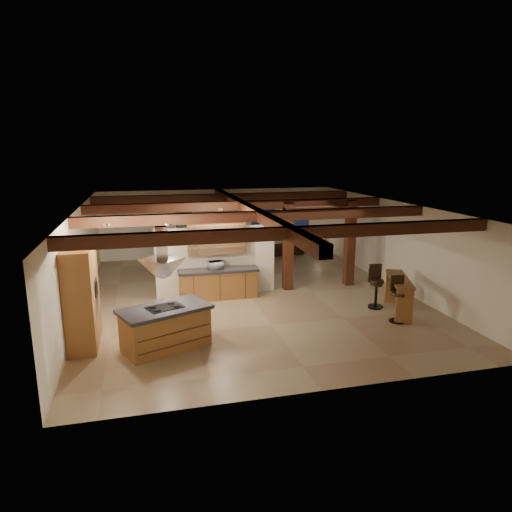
{
  "coord_description": "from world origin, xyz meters",
  "views": [
    {
      "loc": [
        -3.16,
        -13.46,
        4.57
      ],
      "look_at": [
        0.31,
        0.5,
        1.2
      ],
      "focal_mm": 32.0,
      "sensor_mm": 36.0,
      "label": 1
    }
  ],
  "objects": [
    {
      "name": "ground",
      "position": [
        0.0,
        0.0,
        0.0
      ],
      "size": [
        12.0,
        12.0,
        0.0
      ],
      "primitive_type": "plane",
      "color": "tan",
      "rests_on": "ground"
    },
    {
      "name": "room_walls",
      "position": [
        0.0,
        0.0,
        1.78
      ],
      "size": [
        12.0,
        12.0,
        12.0
      ],
      "color": "white",
      "rests_on": "ground"
    },
    {
      "name": "ceiling_beams",
      "position": [
        0.0,
        0.0,
        2.76
      ],
      "size": [
        10.0,
        12.0,
        0.28
      ],
      "color": "#3F1C0F",
      "rests_on": "room_walls"
    },
    {
      "name": "timber_posts",
      "position": [
        2.5,
        0.5,
        1.76
      ],
      "size": [
        2.5,
        0.3,
        2.9
      ],
      "color": "#3F1C0F",
      "rests_on": "ground"
    },
    {
      "name": "partition_wall",
      "position": [
        -1.0,
        0.5,
        1.1
      ],
      "size": [
        3.8,
        0.18,
        2.2
      ],
      "primitive_type": "cube",
      "color": "white",
      "rests_on": "ground"
    },
    {
      "name": "pantry_cabinet",
      "position": [
        -4.67,
        -2.6,
        1.2
      ],
      "size": [
        0.67,
        1.6,
        2.4
      ],
      "color": "brown",
      "rests_on": "ground"
    },
    {
      "name": "back_counter",
      "position": [
        -1.0,
        0.11,
        0.48
      ],
      "size": [
        2.5,
        0.66,
        0.94
      ],
      "color": "brown",
      "rests_on": "ground"
    },
    {
      "name": "upper_display_cabinet",
      "position": [
        -1.0,
        0.31,
        1.85
      ],
      "size": [
        1.8,
        0.36,
        0.95
      ],
      "color": "brown",
      "rests_on": "partition_wall"
    },
    {
      "name": "range_hood",
      "position": [
        -2.8,
        -3.26,
        1.78
      ],
      "size": [
        1.1,
        1.1,
        1.4
      ],
      "color": "silver",
      "rests_on": "room_walls"
    },
    {
      "name": "back_windows",
      "position": [
        2.8,
        5.93,
        1.5
      ],
      "size": [
        2.7,
        0.07,
        1.7
      ],
      "color": "#3F1C0F",
      "rests_on": "room_walls"
    },
    {
      "name": "framed_art",
      "position": [
        -1.5,
        5.94,
        1.7
      ],
      "size": [
        0.65,
        0.05,
        0.85
      ],
      "color": "#3F1C0F",
      "rests_on": "room_walls"
    },
    {
      "name": "recessed_cans",
      "position": [
        -2.53,
        -1.93,
        2.87
      ],
      "size": [
        3.16,
        2.46,
        0.03
      ],
      "color": "silver",
      "rests_on": "room_walls"
    },
    {
      "name": "kitchen_island",
      "position": [
        -2.8,
        -3.26,
        0.51
      ],
      "size": [
        2.31,
        1.79,
        1.02
      ],
      "color": "brown",
      "rests_on": "ground"
    },
    {
      "name": "dining_table",
      "position": [
        -0.33,
        2.64,
        0.32
      ],
      "size": [
        1.96,
        1.29,
        0.64
      ],
      "primitive_type": "imported",
      "rotation": [
        0.0,
        0.0,
        -0.16
      ],
      "color": "#3B1D0E",
      "rests_on": "ground"
    },
    {
      "name": "sofa",
      "position": [
        2.75,
        5.5,
        0.27
      ],
      "size": [
        1.91,
        0.9,
        0.54
      ],
      "primitive_type": "imported",
      "rotation": [
        0.0,
        0.0,
        3.24
      ],
      "color": "black",
      "rests_on": "ground"
    },
    {
      "name": "microwave",
      "position": [
        -1.07,
        0.11,
        1.07
      ],
      "size": [
        0.51,
        0.4,
        0.25
      ],
      "primitive_type": "imported",
      "rotation": [
        0.0,
        0.0,
        3.35
      ],
      "color": "#AEAEB2",
      "rests_on": "back_counter"
    },
    {
      "name": "bar_counter",
      "position": [
        3.77,
        -2.41,
        0.69
      ],
      "size": [
        1.15,
        2.0,
        1.02
      ],
      "color": "brown",
      "rests_on": "ground"
    },
    {
      "name": "side_table",
      "position": [
        4.34,
        5.11,
        0.26
      ],
      "size": [
        0.42,
        0.42,
        0.52
      ],
      "primitive_type": "cube",
      "rotation": [
        0.0,
        0.0,
        0.0
      ],
      "color": "#3F1C0F",
      "rests_on": "ground"
    },
    {
      "name": "table_lamp",
      "position": [
        4.34,
        5.11,
        0.75
      ],
      "size": [
        0.28,
        0.28,
        0.33
      ],
      "color": "black",
      "rests_on": "side_table"
    },
    {
      "name": "bar_stool_a",
      "position": [
        3.38,
        -3.04,
        0.64
      ],
      "size": [
        0.44,
        0.45,
        1.26
      ],
      "color": "black",
      "rests_on": "ground"
    },
    {
      "name": "bar_stool_b",
      "position": [
        3.33,
        -1.89,
        0.59
      ],
      "size": [
        0.41,
        0.41,
        1.16
      ],
      "color": "black",
      "rests_on": "ground"
    },
    {
      "name": "bar_stool_c",
      "position": [
        3.4,
        -1.81,
        0.64
      ],
      "size": [
        0.44,
        0.45,
        1.27
      ],
      "color": "black",
      "rests_on": "ground"
    },
    {
      "name": "dining_chairs",
      "position": [
        -0.33,
        2.64,
        0.54
      ],
      "size": [
        1.89,
        1.89,
        1.06
      ],
      "color": "#3F1C0F",
      "rests_on": "ground"
    }
  ]
}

